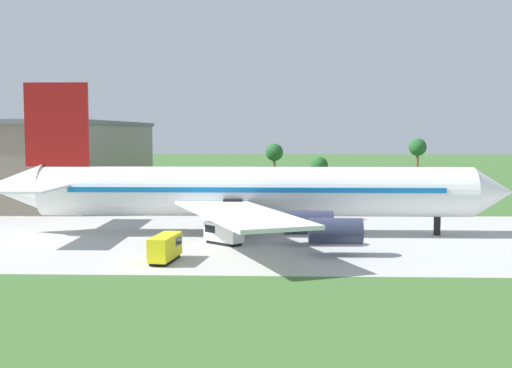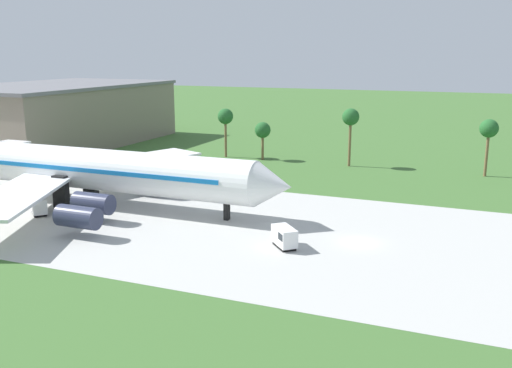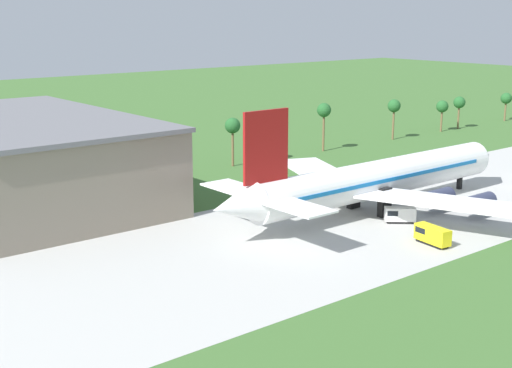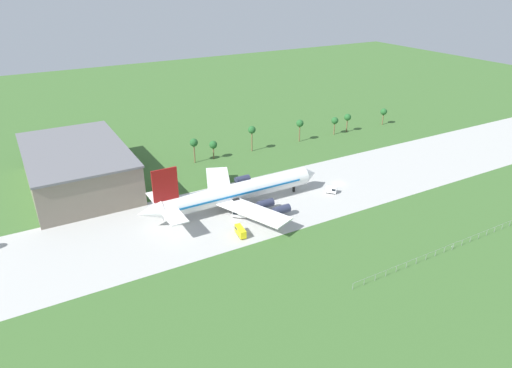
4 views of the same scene
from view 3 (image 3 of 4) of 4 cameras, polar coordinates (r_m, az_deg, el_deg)
The scene contains 5 objects.
jet_airliner at distance 128.32m, azimuth 9.54°, elevation 0.35°, with size 71.00×55.20×20.31m.
baggage_tug at distance 112.47m, azimuth 13.88°, elevation -3.96°, with size 2.81×6.26×2.86m.
catering_van at distance 122.72m, azimuth 11.38°, elevation -2.41°, with size 5.18×4.84×2.66m.
terminal_building at distance 140.41m, azimuth -18.15°, elevation 1.91°, with size 36.72×61.20×15.80m.
palm_tree_row at distance 200.03m, azimuth 10.36°, elevation 5.75°, with size 116.11×3.60×12.39m.
Camera 3 is at (-139.92, -79.09, 34.57)m, focal length 50.00 mm.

